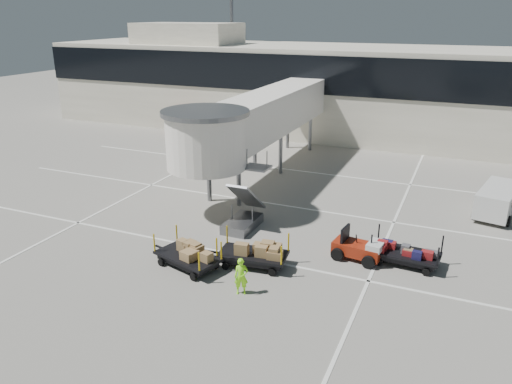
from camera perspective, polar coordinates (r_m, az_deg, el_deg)
ground at (r=22.40m, az=-3.75°, el=-9.46°), size 140.00×140.00×0.00m
lane_markings at (r=30.41m, az=3.11°, el=-1.28°), size 40.00×30.00×0.02m
terminal at (r=48.68m, az=12.24°, el=11.30°), size 64.00×12.11×15.20m
jet_bridge at (r=33.01m, az=-0.39°, el=8.18°), size 5.70×20.40×6.03m
baggage_tug at (r=23.94m, az=11.69°, el=-6.36°), size 2.42×1.72×1.50m
suitcase_cart at (r=23.97m, az=16.81°, el=-6.83°), size 3.77×1.70×1.46m
box_cart_near at (r=22.84m, az=-0.27°, el=-7.11°), size 3.90×1.93×1.50m
box_cart_far at (r=23.00m, az=-7.99°, el=-7.16°), size 3.81×2.29×1.47m
ground_worker at (r=20.65m, az=-1.70°, el=-9.62°), size 0.68×0.58×1.58m
minivan at (r=31.64m, az=25.97°, el=-0.61°), size 2.60×4.58×1.64m
belt_loader at (r=48.99m, az=-6.91°, el=7.69°), size 4.48×3.11×2.03m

